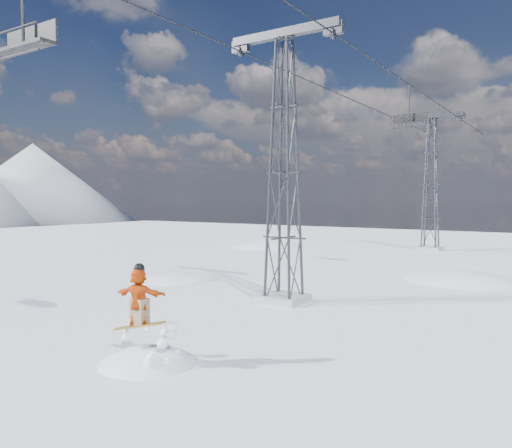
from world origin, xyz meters
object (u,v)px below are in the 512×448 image
object	(u,v)px
snowboarder_jump	(149,423)
lift_chair_near	(26,40)
lift_tower_far	(431,186)
lift_tower_near	(284,173)

from	to	relation	value
snowboarder_jump	lift_chair_near	xyz separation A→B (m)	(-3.01, -1.39, 10.33)
snowboarder_jump	lift_chair_near	world-z (taller)	lift_chair_near
lift_tower_far	snowboarder_jump	size ratio (longest dim) A/B	1.71
lift_tower_near	lift_tower_far	world-z (taller)	same
lift_tower_near	lift_tower_far	size ratio (longest dim) A/B	1.00
lift_tower_near	lift_chair_near	xyz separation A→B (m)	(-2.20, -10.19, 3.21)
lift_tower_far	lift_chair_near	bearing A→B (deg)	-93.58
lift_tower_near	lift_chair_near	size ratio (longest dim) A/B	4.22
lift_tower_near	snowboarder_jump	size ratio (longest dim) A/B	1.71
lift_tower_far	snowboarder_jump	xyz separation A→B (m)	(0.81, -33.80, -7.11)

